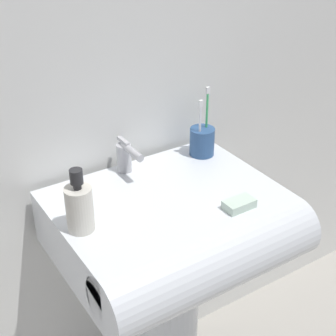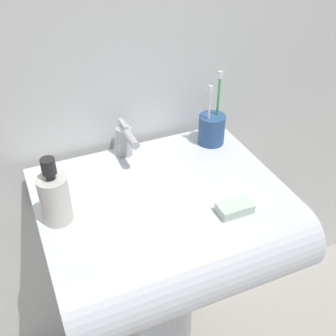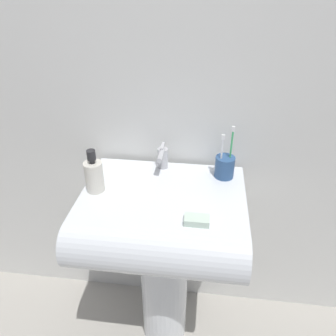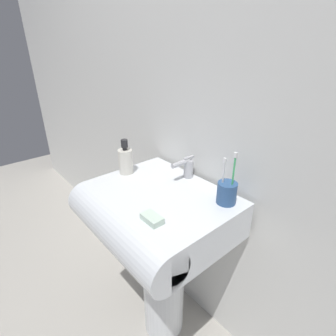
# 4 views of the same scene
# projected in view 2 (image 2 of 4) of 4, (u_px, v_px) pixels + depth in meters

# --- Properties ---
(wall_back) EXTENTS (5.00, 0.05, 2.40)m
(wall_back) POSITION_uv_depth(u_px,v_px,m) (117.00, 30.00, 1.09)
(wall_back) COLOR silver
(wall_back) RESTS_ON ground
(sink_pedestal) EXTENTS (0.21, 0.21, 0.71)m
(sink_pedestal) POSITION_uv_depth(u_px,v_px,m) (160.00, 310.00, 1.39)
(sink_pedestal) COLOR white
(sink_pedestal) RESTS_ON ground
(sink_basin) EXTENTS (0.62, 0.52, 0.17)m
(sink_basin) POSITION_uv_depth(u_px,v_px,m) (167.00, 226.00, 1.09)
(sink_basin) COLOR white
(sink_basin) RESTS_ON sink_pedestal
(faucet) EXTENTS (0.04, 0.13, 0.10)m
(faucet) POSITION_uv_depth(u_px,v_px,m) (125.00, 140.00, 1.17)
(faucet) COLOR #B7B7BC
(faucet) RESTS_ON sink_basin
(toothbrush_cup) EXTENTS (0.08, 0.08, 0.22)m
(toothbrush_cup) POSITION_uv_depth(u_px,v_px,m) (212.00, 129.00, 1.23)
(toothbrush_cup) COLOR #2D5184
(toothbrush_cup) RESTS_ON sink_basin
(soap_bottle) EXTENTS (0.07, 0.07, 0.17)m
(soap_bottle) POSITION_uv_depth(u_px,v_px,m) (55.00, 197.00, 0.95)
(soap_bottle) COLOR silver
(soap_bottle) RESTS_ON sink_basin
(bar_soap) EXTENTS (0.08, 0.05, 0.02)m
(bar_soap) POSITION_uv_depth(u_px,v_px,m) (235.00, 208.00, 1.00)
(bar_soap) COLOR silver
(bar_soap) RESTS_ON sink_basin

